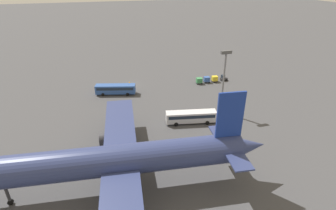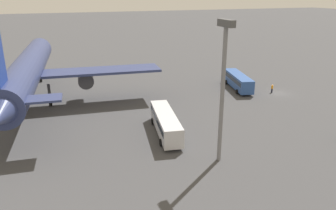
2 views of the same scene
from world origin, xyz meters
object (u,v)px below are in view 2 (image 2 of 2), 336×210
(worker_person, at_px, (272,88))
(shuttle_bus_far, at_px, (166,122))
(shuttle_bus_near, at_px, (238,80))
(airplane, at_px, (28,70))

(worker_person, bearing_deg, shuttle_bus_far, 112.12)
(shuttle_bus_near, xyz_separation_m, worker_person, (-5.07, -4.99, -1.01))
(shuttle_bus_near, relative_size, worker_person, 7.19)
(airplane, relative_size, shuttle_bus_far, 4.24)
(shuttle_bus_near, bearing_deg, shuttle_bus_far, 140.04)
(shuttle_bus_near, distance_m, shuttle_bus_far, 28.22)
(airplane, distance_m, shuttle_bus_near, 41.80)
(airplane, bearing_deg, shuttle_bus_far, -132.91)
(airplane, xyz_separation_m, worker_person, (-9.85, -46.25, -5.67))
(shuttle_bus_near, relative_size, shuttle_bus_far, 0.97)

